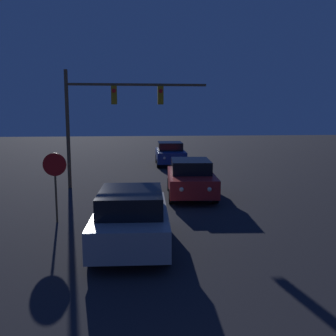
# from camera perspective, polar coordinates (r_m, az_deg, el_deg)

# --- Properties ---
(car_near) EXTENTS (2.21, 4.52, 1.64)m
(car_near) POSITION_cam_1_polar(r_m,az_deg,el_deg) (10.62, -5.62, -7.48)
(car_near) COLOR #99999E
(car_near) RESTS_ON ground_plane
(car_mid) EXTENTS (2.33, 4.56, 1.64)m
(car_mid) POSITION_cam_1_polar(r_m,az_deg,el_deg) (16.90, 3.49, -1.50)
(car_mid) COLOR #B21E1E
(car_mid) RESTS_ON ground_plane
(car_far) EXTENTS (2.16, 4.50, 1.64)m
(car_far) POSITION_cam_1_polar(r_m,az_deg,el_deg) (27.15, 0.33, 2.25)
(car_far) COLOR navy
(car_far) RESTS_ON ground_plane
(traffic_signal_mast) EXTENTS (6.97, 0.30, 5.82)m
(traffic_signal_mast) POSITION_cam_1_polar(r_m,az_deg,el_deg) (18.92, -9.29, 9.02)
(traffic_signal_mast) COLOR brown
(traffic_signal_mast) RESTS_ON ground_plane
(stop_sign) EXTENTS (0.79, 0.07, 2.41)m
(stop_sign) POSITION_cam_1_polar(r_m,az_deg,el_deg) (13.23, -16.84, -0.84)
(stop_sign) COLOR brown
(stop_sign) RESTS_ON ground_plane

